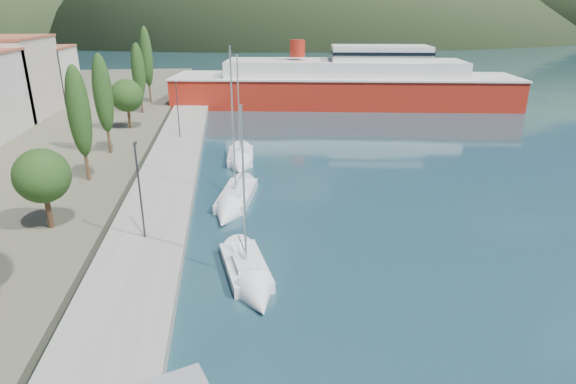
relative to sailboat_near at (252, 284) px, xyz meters
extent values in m
plane|color=#1D3D47|center=(2.62, 111.22, -0.29)|extent=(1400.00, 1400.00, 0.00)
cube|color=gray|center=(-6.38, 17.22, 0.11)|extent=(5.00, 88.00, 0.80)
cube|color=beige|center=(-29.38, 46.22, 5.41)|extent=(9.00, 13.00, 10.00)
cube|color=#9E5138|center=(-29.38, 46.22, 10.56)|extent=(9.20, 13.20, 0.30)
cube|color=white|center=(-29.38, 57.22, 4.41)|extent=(9.00, 10.00, 8.00)
cube|color=#9E5138|center=(-29.38, 57.22, 8.56)|extent=(9.20, 10.20, 0.30)
cylinder|color=#47301E|center=(-12.76, 7.97, 1.50)|extent=(0.36, 0.36, 2.19)
sphere|color=#203D16|center=(-12.76, 7.97, 3.99)|extent=(3.50, 3.50, 3.50)
cylinder|color=#47301E|center=(-12.76, 17.49, 1.46)|extent=(0.30, 0.30, 2.09)
ellipsoid|color=#203D16|center=(-12.76, 17.49, 6.22)|extent=(1.80, 1.80, 7.43)
cylinder|color=#47301E|center=(-12.76, 25.80, 1.48)|extent=(0.30, 0.30, 2.13)
ellipsoid|color=#203D16|center=(-12.76, 25.80, 6.33)|extent=(1.80, 1.80, 7.57)
cylinder|color=#47301E|center=(-12.76, 36.67, 1.61)|extent=(0.36, 0.36, 2.41)
sphere|color=#203D16|center=(-12.76, 36.67, 4.36)|extent=(3.85, 3.85, 3.85)
cylinder|color=#47301E|center=(-12.76, 46.19, 1.45)|extent=(0.30, 0.30, 2.07)
ellipsoid|color=#203D16|center=(-12.76, 46.19, 6.15)|extent=(1.80, 1.80, 7.34)
cylinder|color=#47301E|center=(-12.76, 54.38, 1.65)|extent=(0.30, 0.30, 2.48)
ellipsoid|color=#203D16|center=(-12.76, 54.38, 7.29)|extent=(1.80, 1.80, 8.80)
cylinder|color=#2D2D33|center=(-6.38, 5.49, 3.51)|extent=(0.12, 0.12, 6.00)
cube|color=#2D2D33|center=(-6.38, 5.74, 6.51)|extent=(0.15, 0.50, 0.12)
cylinder|color=#2D2D33|center=(-6.38, 31.12, 3.51)|extent=(0.12, 0.12, 6.00)
cube|color=#2D2D33|center=(-6.38, 31.37, 6.51)|extent=(0.15, 0.50, 0.12)
cube|color=silver|center=(-0.27, 1.78, -0.05)|extent=(2.97, 5.63, 0.86)
cube|color=silver|center=(-0.22, 1.42, 0.52)|extent=(1.62, 2.32, 0.33)
cylinder|color=silver|center=(-0.22, 1.42, 4.90)|extent=(0.12, 0.12, 9.05)
cone|color=silver|center=(0.25, -1.62, -0.05)|extent=(2.54, 2.80, 2.19)
cube|color=silver|center=(-0.47, 13.21, -0.04)|extent=(3.68, 6.78, 0.91)
cube|color=silver|center=(-0.56, 12.79, 0.57)|extent=(1.92, 2.82, 0.35)
cylinder|color=silver|center=(-0.56, 12.79, 5.97)|extent=(0.12, 0.12, 11.10)
cone|color=silver|center=(-1.37, 9.19, -0.04)|extent=(2.92, 3.44, 2.32)
cube|color=silver|center=(0.17, 24.06, -0.02)|extent=(2.77, 5.71, 0.96)
cube|color=silver|center=(0.15, 23.69, 0.61)|extent=(1.60, 2.31, 0.37)
cylinder|color=silver|center=(0.15, 23.69, 5.24)|extent=(0.12, 0.12, 9.56)
cone|color=silver|center=(-0.04, 20.50, -0.02)|extent=(2.59, 2.74, 2.44)
cube|color=#9E1F12|center=(17.15, 51.79, 1.70)|extent=(53.49, 19.40, 5.06)
cube|color=silver|center=(17.15, 51.79, 4.23)|extent=(53.90, 19.78, 0.27)
cube|color=silver|center=(17.15, 51.79, 5.31)|extent=(37.16, 14.88, 2.71)
cube|color=silver|center=(22.49, 50.89, 7.75)|extent=(15.59, 9.07, 2.17)
cylinder|color=#9E1F12|center=(10.02, 52.99, 8.39)|extent=(2.35, 2.35, 2.53)
camera|label=1|loc=(-0.84, -22.59, 13.81)|focal=30.00mm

